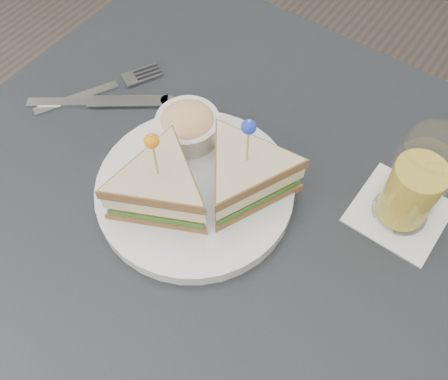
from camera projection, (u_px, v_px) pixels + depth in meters
ground_plane at (219, 360)px, 1.27m from camera, size 3.50×3.50×0.00m
table at (214, 239)px, 0.71m from camera, size 0.80×0.80×0.75m
plate_meal at (200, 177)px, 0.62m from camera, size 0.30×0.28×0.15m
cutlery_fork at (105, 88)px, 0.76m from camera, size 0.11×0.19×0.01m
cutlery_knife at (94, 102)px, 0.74m from camera, size 0.19×0.15×0.01m
drink_set at (415, 186)px, 0.59m from camera, size 0.11×0.11×0.14m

